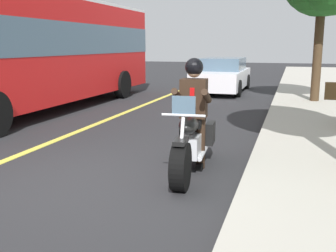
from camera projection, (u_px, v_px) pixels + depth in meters
ground_plane at (97, 182)px, 5.76m from camera, size 80.00×80.00×0.00m
motorcycle_main at (191, 143)px, 6.18m from camera, size 2.22×0.70×1.26m
rider_main at (194, 104)px, 6.25m from camera, size 0.65×0.58×1.74m
bus_near at (40, 47)px, 11.83m from camera, size 11.05×2.70×3.30m
car_silver at (222, 75)px, 16.65m from camera, size 4.60×1.92×1.40m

